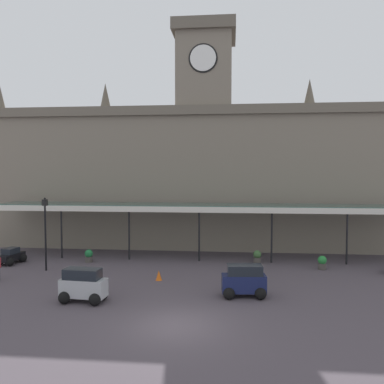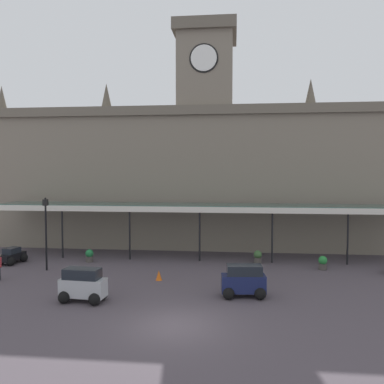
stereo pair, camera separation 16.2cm
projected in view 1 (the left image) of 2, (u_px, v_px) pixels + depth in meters
The scene contains 11 objects.
ground_plane at pixel (176, 325), 17.75m from camera, with size 140.00×140.00×0.00m, color #4B4249.
station_building at pixel (205, 171), 36.38m from camera, with size 41.30×5.75×19.87m.
entrance_canopy at pixel (200, 206), 31.48m from camera, with size 33.00×3.26×4.25m.
car_navy_van at pixel (244, 282), 21.78m from camera, with size 2.48×1.74×1.77m.
car_silver_van at pixel (83, 287), 20.95m from camera, with size 2.47×1.73×1.77m.
car_black_sedan at pixel (11, 257), 29.57m from camera, with size 1.76×2.18×1.19m.
victorian_lamppost at pixel (45, 225), 27.38m from camera, with size 0.30×0.30×5.09m.
traffic_cone at pixel (159, 275), 25.07m from camera, with size 0.40×0.40×0.63m, color orange.
planter_near_kerb at pixel (322, 262), 27.84m from camera, with size 0.60×0.60×0.96m.
planter_forecourt_centre at pixel (257, 257), 29.74m from camera, with size 0.60×0.60×0.96m.
planter_by_canopy at pixel (89, 256), 30.04m from camera, with size 0.60×0.60×0.96m.
Camera 1 is at (2.42, -17.25, 6.93)m, focal length 37.13 mm.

